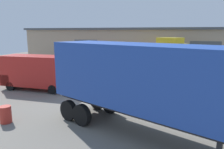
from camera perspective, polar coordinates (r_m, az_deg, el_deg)
ground_plane at (r=13.59m, az=-4.50°, el=-8.73°), size 60.00×60.00×0.00m
warehouse_building at (r=30.22m, az=8.86°, el=7.10°), size 32.85×8.46×5.09m
tractor_unit_yellow at (r=21.77m, az=14.29°, el=3.63°), size 5.05×7.06×4.05m
container_trailer_black at (r=9.39m, az=10.44°, el=-1.44°), size 10.45×6.06×4.09m
delivery_van_red at (r=18.54m, az=-19.40°, el=0.79°), size 5.58×2.25×2.74m
oil_drum at (r=12.61m, az=-26.05°, el=-9.36°), size 0.58×0.58×0.88m
traffic_cone at (r=17.46m, az=-7.66°, el=-3.41°), size 0.40×0.40×0.55m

